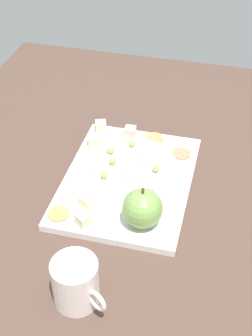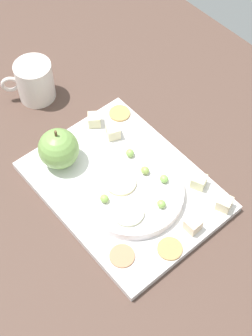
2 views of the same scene
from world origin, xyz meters
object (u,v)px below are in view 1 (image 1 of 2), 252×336
(cup, at_px, (76,283))
(platter, at_px, (128,181))
(apple_whole, at_px, (142,208))
(apple_slice_0, at_px, (153,156))
(cracker_2, at_px, (154,138))
(grape_0, at_px, (104,175))
(cheese_cube_3, at_px, (93,142))
(cheese_cube_2, at_px, (84,220))
(cheese_cube_1, at_px, (87,202))
(cracker_0, at_px, (181,154))
(cheese_cube_4, at_px, (130,132))
(cheese_cube_0, at_px, (101,126))
(grape_2, at_px, (111,150))
(serving_dish, at_px, (133,167))
(cracker_1, at_px, (59,214))
(grape_4, at_px, (112,161))
(grape_3, at_px, (133,144))
(grape_1, at_px, (156,169))
(apple_slice_1, at_px, (133,170))

(cup, bearing_deg, platter, -2.07)
(apple_whole, relative_size, apple_slice_0, 1.34)
(cracker_2, xyz_separation_m, grape_0, (-0.18, 0.07, 0.03))
(grape_0, bearing_deg, cheese_cube_3, 26.88)
(cheese_cube_3, bearing_deg, cheese_cube_2, -167.22)
(cheese_cube_2, bearing_deg, cheese_cube_1, 10.54)
(cheese_cube_1, height_order, cracker_0, cheese_cube_1)
(cheese_cube_4, height_order, apple_slice_0, same)
(cheese_cube_0, distance_m, cheese_cube_1, 0.26)
(grape_2, xyz_separation_m, cup, (-0.35, -0.04, 0.00))
(serving_dish, relative_size, cracker_1, 4.31)
(cheese_cube_1, xyz_separation_m, cheese_cube_3, (0.19, 0.05, 0.00))
(grape_0, height_order, grape_4, same)
(serving_dish, height_order, grape_3, grape_3)
(cracker_1, xyz_separation_m, apple_slice_0, (0.20, -0.15, 0.02))
(grape_4, bearing_deg, apple_whole, -144.68)
(platter, height_order, cracker_0, cracker_0)
(serving_dish, bearing_deg, grape_4, 106.96)
(grape_2, bearing_deg, serving_dish, -112.87)
(grape_1, bearing_deg, cup, 167.93)
(cheese_cube_1, relative_size, cracker_2, 0.58)
(serving_dish, xyz_separation_m, cheese_cube_3, (0.06, 0.11, 0.00))
(cheese_cube_1, xyz_separation_m, grape_0, (0.07, -0.02, 0.01))
(cheese_cube_4, height_order, cracker_0, cheese_cube_4)
(cheese_cube_4, xyz_separation_m, grape_0, (-0.18, 0.01, 0.01))
(cracker_2, bearing_deg, apple_whole, -173.23)
(grape_1, bearing_deg, grape_3, 42.47)
(cheese_cube_3, height_order, grape_3, grape_3)
(serving_dish, bearing_deg, cheese_cube_2, 163.66)
(cracker_2, xyz_separation_m, grape_1, (-0.14, -0.03, 0.02))
(grape_0, bearing_deg, cup, -173.47)
(cheese_cube_1, bearing_deg, apple_slice_1, -33.25)
(cracker_1, distance_m, grape_1, 0.22)
(cracker_1, bearing_deg, cheese_cube_3, -0.30)
(apple_whole, xyz_separation_m, cheese_cube_0, (0.27, 0.16, -0.03))
(cheese_cube_4, distance_m, grape_4, 0.13)
(cracker_0, height_order, apple_slice_1, apple_slice_1)
(cracker_1, bearing_deg, cracker_2, -24.29)
(grape_4, bearing_deg, cheese_cube_0, 26.04)
(cheese_cube_3, xyz_separation_m, cheese_cube_4, (0.06, -0.07, 0.00))
(cracker_2, bearing_deg, cheese_cube_0, 89.42)
(cheese_cube_1, distance_m, grape_3, 0.20)
(apple_whole, xyz_separation_m, grape_4, (0.13, 0.10, -0.01))
(cracker_2, relative_size, apple_slice_0, 0.75)
(cracker_0, relative_size, grape_1, 2.64)
(grape_0, height_order, grape_2, grape_0)
(platter, height_order, apple_whole, apple_whole)
(grape_0, bearing_deg, cracker_0, -44.71)
(platter, bearing_deg, serving_dish, -6.83)
(serving_dish, distance_m, cheese_cube_2, 0.19)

